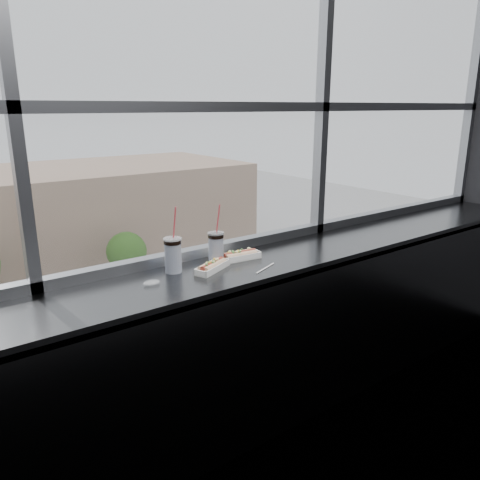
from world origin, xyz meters
TOP-DOWN VIEW (x-y plane):
  - wall_back_lower at (0.00, 1.50)m, footprint 6.00×0.00m
  - window_glass at (0.00, 1.52)m, footprint 6.00×0.00m
  - window_mullions at (0.00, 1.50)m, footprint 6.00×0.08m
  - counter at (0.00, 1.23)m, footprint 6.00×0.55m
  - counter_fascia at (0.00, 0.97)m, footprint 6.00×0.04m
  - hotdog_tray_left at (-0.10, 1.23)m, footprint 0.27×0.18m
  - hotdog_tray_right at (0.14, 1.30)m, footprint 0.27×0.12m
  - soda_cup_left at (-0.30, 1.34)m, footprint 0.10×0.10m
  - soda_cup_right at (-0.02, 1.33)m, footprint 0.10×0.10m
  - loose_straw at (0.16, 1.07)m, footprint 0.19×0.08m
  - wrapper at (-0.49, 1.23)m, footprint 0.10×0.07m
  - car_far_b at (3.19, 25.50)m, footprint 3.15×6.88m
  - car_near_d at (7.84, 17.50)m, footprint 2.54×6.08m
  - car_far_c at (10.84, 25.50)m, footprint 2.97×6.05m
  - car_near_e at (13.56, 17.50)m, footprint 2.73×5.88m
  - pedestrian_c at (3.99, 30.37)m, footprint 1.01×0.76m
  - pedestrian_d at (8.35, 30.11)m, footprint 1.03×0.77m
  - tree_right at (10.82, 29.50)m, footprint 2.85×2.85m

SIDE VIEW (x-z plane):
  - car_near_e at x=13.56m, z-range -10.94..-9.02m
  - car_far_c at x=10.84m, z-range -10.94..-8.99m
  - car_near_d at x=7.84m, z-range -10.94..-8.91m
  - pedestrian_c at x=3.99m, z-range -10.96..-8.69m
  - car_far_b at x=3.19m, z-range -10.94..-8.69m
  - pedestrian_d at x=8.35m, z-range -10.96..-8.65m
  - tree_right at x=10.82m, z-range -10.21..-5.75m
  - wall_back_lower at x=0.00m, z-range -2.45..3.55m
  - counter_fascia at x=0.00m, z-range 0.03..1.07m
  - counter at x=0.00m, z-range 1.04..1.10m
  - loose_straw at x=0.16m, z-range 1.10..1.11m
  - wrapper at x=-0.49m, z-range 1.10..1.12m
  - hotdog_tray_left at x=-0.10m, z-range 1.09..1.16m
  - hotdog_tray_right at x=0.14m, z-range 1.09..1.16m
  - soda_cup_right at x=-0.02m, z-range 1.03..1.38m
  - soda_cup_left at x=-0.30m, z-range 1.02..1.40m
  - window_glass at x=0.00m, z-range -0.70..5.30m
  - window_mullions at x=0.00m, z-range 1.10..3.50m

